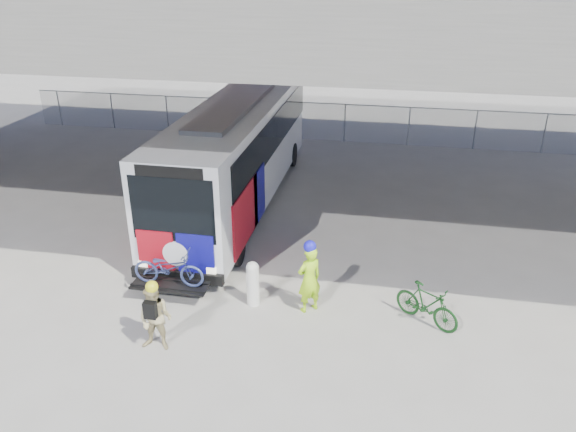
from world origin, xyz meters
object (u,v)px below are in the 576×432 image
(cyclist_hivis, at_px, (309,277))
(bike_parked, at_px, (427,305))
(cyclist_tan, at_px, (155,318))
(bollard, at_px, (253,282))
(bus, at_px, (237,147))

(cyclist_hivis, height_order, bike_parked, cyclist_hivis)
(cyclist_tan, distance_m, bike_parked, 6.41)
(bollard, relative_size, cyclist_hivis, 0.63)
(bike_parked, bearing_deg, cyclist_tan, 144.47)
(bus, distance_m, bollard, 6.83)
(bus, bearing_deg, bike_parked, -44.30)
(cyclist_tan, bearing_deg, bus, 92.49)
(bollard, distance_m, cyclist_tan, 2.75)
(bike_parked, bearing_deg, bus, 80.25)
(bus, bearing_deg, cyclist_tan, -86.94)
(cyclist_hivis, bearing_deg, cyclist_tan, -6.38)
(cyclist_hivis, distance_m, bike_parked, 2.91)
(cyclist_hivis, bearing_deg, bus, -101.61)
(cyclist_hivis, xyz_separation_m, bike_parked, (2.88, -0.00, -0.43))
(bus, height_order, bollard, bus)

